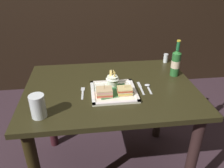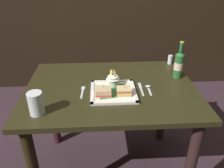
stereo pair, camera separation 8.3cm
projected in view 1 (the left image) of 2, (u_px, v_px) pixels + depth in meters
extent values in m
plane|color=#37262E|center=(111.00, 167.00, 1.82)|extent=(6.00, 6.00, 0.00)
cube|color=#2B2713|center=(110.00, 89.00, 1.47)|extent=(1.10, 0.80, 0.03)
cylinder|color=#2E1D1C|center=(192.00, 161.00, 1.41)|extent=(0.07, 0.07, 0.72)
cylinder|color=#35141B|center=(50.00, 112.00, 1.88)|extent=(0.07, 0.07, 0.72)
cylinder|color=black|center=(160.00, 104.00, 1.98)|extent=(0.07, 0.07, 0.72)
cube|color=white|center=(114.00, 92.00, 1.39)|extent=(0.28, 0.28, 0.01)
cube|color=#306635|center=(114.00, 91.00, 1.39)|extent=(0.22, 0.19, 0.00)
cube|color=white|center=(117.00, 102.00, 1.27)|extent=(0.28, 0.02, 0.01)
cube|color=white|center=(111.00, 81.00, 1.50)|extent=(0.28, 0.02, 0.01)
cube|color=white|center=(93.00, 92.00, 1.37)|extent=(0.02, 0.28, 0.01)
cube|color=white|center=(134.00, 89.00, 1.40)|extent=(0.02, 0.28, 0.01)
cube|color=tan|center=(104.00, 95.00, 1.35)|extent=(0.09, 0.08, 0.01)
cube|color=#CE4A38|center=(104.00, 93.00, 1.34)|extent=(0.09, 0.08, 0.01)
cube|color=tan|center=(104.00, 92.00, 1.34)|extent=(0.09, 0.08, 0.01)
cube|color=#DC988E|center=(104.00, 91.00, 1.33)|extent=(0.09, 0.08, 0.01)
cube|color=tan|center=(104.00, 89.00, 1.33)|extent=(0.09, 0.08, 0.01)
cylinder|color=tan|center=(104.00, 90.00, 1.33)|extent=(0.00, 0.00, 0.07)
cube|color=#E1B285|center=(125.00, 93.00, 1.36)|extent=(0.09, 0.07, 0.01)
cube|color=gold|center=(125.00, 92.00, 1.35)|extent=(0.09, 0.07, 0.01)
cube|color=#D1C38B|center=(125.00, 91.00, 1.35)|extent=(0.09, 0.07, 0.01)
cube|color=#BF452B|center=(125.00, 89.00, 1.35)|extent=(0.09, 0.07, 0.01)
cube|color=#DBC07A|center=(125.00, 88.00, 1.34)|extent=(0.09, 0.07, 0.01)
cylinder|color=tan|center=(125.00, 88.00, 1.34)|extent=(0.00, 0.00, 0.08)
cylinder|color=white|center=(113.00, 81.00, 1.44)|extent=(0.07, 0.07, 0.06)
cone|color=silver|center=(113.00, 77.00, 1.42)|extent=(0.09, 0.09, 0.03)
cube|color=#F4D475|center=(110.00, 75.00, 1.43)|extent=(0.01, 0.01, 0.07)
cube|color=#E8C565|center=(112.00, 75.00, 1.44)|extent=(0.03, 0.01, 0.07)
cube|color=#F2D27B|center=(111.00, 77.00, 1.42)|extent=(0.01, 0.02, 0.06)
cube|color=#EEC566|center=(114.00, 76.00, 1.42)|extent=(0.01, 0.01, 0.06)
cube|color=#F2D481|center=(111.00, 76.00, 1.42)|extent=(0.01, 0.03, 0.07)
cylinder|color=#29652E|center=(175.00, 64.00, 1.57)|extent=(0.06, 0.06, 0.17)
cone|color=#296C2E|center=(177.00, 52.00, 1.52)|extent=(0.06, 0.06, 0.02)
cylinder|color=#1E6034|center=(178.00, 46.00, 1.50)|extent=(0.02, 0.02, 0.06)
cylinder|color=gold|center=(179.00, 41.00, 1.49)|extent=(0.03, 0.03, 0.01)
cylinder|color=beige|center=(176.00, 64.00, 1.57)|extent=(0.06, 0.06, 0.05)
cylinder|color=silver|center=(38.00, 106.00, 1.15)|extent=(0.08, 0.08, 0.13)
cylinder|color=silver|center=(39.00, 113.00, 1.17)|extent=(0.07, 0.07, 0.05)
cube|color=silver|center=(82.00, 95.00, 1.37)|extent=(0.02, 0.11, 0.00)
cube|color=silver|center=(83.00, 89.00, 1.43)|extent=(0.03, 0.04, 0.00)
cube|color=silver|center=(142.00, 91.00, 1.41)|extent=(0.01, 0.10, 0.00)
cube|color=silver|center=(139.00, 85.00, 1.48)|extent=(0.02, 0.07, 0.00)
cube|color=silver|center=(150.00, 90.00, 1.41)|extent=(0.01, 0.09, 0.00)
ellipsoid|color=silver|center=(147.00, 85.00, 1.47)|extent=(0.04, 0.03, 0.01)
cylinder|color=silver|center=(166.00, 59.00, 1.80)|extent=(0.03, 0.03, 0.06)
cylinder|color=white|center=(165.00, 60.00, 1.81)|extent=(0.03, 0.03, 0.03)
cylinder|color=silver|center=(166.00, 55.00, 1.78)|extent=(0.04, 0.04, 0.01)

